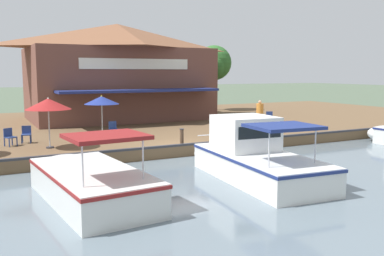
% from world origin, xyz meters
% --- Properties ---
extents(ground_plane, '(220.00, 220.00, 0.00)m').
position_xyz_m(ground_plane, '(0.00, 0.00, 0.00)').
color(ground_plane, '#4C5B47').
extents(quay_deck, '(22.00, 56.00, 0.60)m').
position_xyz_m(quay_deck, '(-11.00, 0.00, 0.30)').
color(quay_deck, brown).
rests_on(quay_deck, ground).
extents(quay_edge_fender, '(0.20, 50.40, 0.10)m').
position_xyz_m(quay_edge_fender, '(-0.10, 0.00, 0.65)').
color(quay_edge_fender, '#2D2D33').
rests_on(quay_edge_fender, quay_deck).
extents(waterfront_restaurant, '(9.99, 13.31, 7.06)m').
position_xyz_m(waterfront_restaurant, '(-13.35, 0.95, 4.19)').
color(waterfront_restaurant, brown).
rests_on(waterfront_restaurant, quay_deck).
extents(patio_umbrella_far_corner, '(2.07, 2.07, 2.34)m').
position_xyz_m(patio_umbrella_far_corner, '(-2.40, -5.84, 2.65)').
color(patio_umbrella_far_corner, '#B7B7B7').
rests_on(patio_umbrella_far_corner, quay_deck).
extents(patio_umbrella_mid_patio_left, '(1.88, 1.88, 2.25)m').
position_xyz_m(patio_umbrella_mid_patio_left, '(-4.81, -2.70, 2.58)').
color(patio_umbrella_mid_patio_left, '#B7B7B7').
rests_on(patio_umbrella_mid_patio_left, quay_deck).
extents(cafe_chair_facing_river, '(0.59, 0.59, 0.85)m').
position_xyz_m(cafe_chair_facing_river, '(-5.20, 8.94, 1.08)').
color(cafe_chair_facing_river, navy).
rests_on(cafe_chair_facing_river, quay_deck).
extents(cafe_chair_back_row_seat, '(0.52, 0.52, 0.85)m').
position_xyz_m(cafe_chair_back_row_seat, '(-4.44, -6.64, 1.08)').
color(cafe_chair_back_row_seat, navy).
rests_on(cafe_chair_back_row_seat, quay_deck).
extents(cafe_chair_mid_patio, '(0.47, 0.47, 0.85)m').
position_xyz_m(cafe_chair_mid_patio, '(-4.36, -2.21, 1.08)').
color(cafe_chair_mid_patio, navy).
rests_on(cafe_chair_mid_patio, quay_deck).
extents(cafe_chair_far_corner_seat, '(0.56, 0.56, 0.85)m').
position_xyz_m(cafe_chair_far_corner_seat, '(-4.90, 6.64, 1.08)').
color(cafe_chair_far_corner_seat, navy).
rests_on(cafe_chair_far_corner_seat, quay_deck).
extents(cafe_chair_under_first_umbrella, '(0.59, 0.59, 0.85)m').
position_xyz_m(cafe_chair_under_first_umbrella, '(-3.86, -7.45, 1.08)').
color(cafe_chair_under_first_umbrella, navy).
rests_on(cafe_chair_under_first_umbrella, quay_deck).
extents(person_at_quay_edge, '(0.47, 0.47, 1.66)m').
position_xyz_m(person_at_quay_edge, '(-4.94, 7.91, 1.64)').
color(person_at_quay_edge, gold).
rests_on(person_at_quay_edge, quay_deck).
extents(motorboat_mid_row, '(6.86, 3.03, 2.28)m').
position_xyz_m(motorboat_mid_row, '(4.41, -5.81, 0.65)').
color(motorboat_mid_row, silver).
rests_on(motorboat_mid_row, river_water).
extents(motorboat_far_downstream, '(7.55, 3.12, 2.31)m').
position_xyz_m(motorboat_far_downstream, '(4.51, 0.51, 0.86)').
color(motorboat_far_downstream, white).
rests_on(motorboat_far_downstream, river_water).
extents(mooring_post, '(0.22, 0.22, 0.80)m').
position_xyz_m(mooring_post, '(-0.35, -0.04, 1.01)').
color(mooring_post, '#473323').
rests_on(mooring_post, quay_deck).
extents(tree_upstream_bank, '(3.37, 3.21, 5.96)m').
position_xyz_m(tree_upstream_bank, '(-16.25, 10.94, 4.85)').
color(tree_upstream_bank, brown).
rests_on(tree_upstream_bank, quay_deck).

